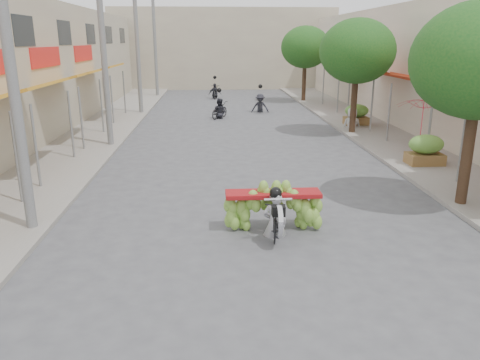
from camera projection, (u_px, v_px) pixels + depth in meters
name	position (u px, v px, depth m)	size (l,w,h in m)	color
ground	(281.00, 290.00, 8.36)	(120.00, 120.00, 0.00)	#545459
sidewalk_left	(90.00, 132.00, 22.27)	(4.00, 60.00, 0.12)	gray
sidewalk_right	(378.00, 129.00, 23.09)	(4.00, 60.00, 0.12)	gray
far_building	(223.00, 49.00, 43.68)	(20.00, 6.00, 7.00)	#B3A78E
utility_pole_near	(9.00, 53.00, 9.75)	(0.60, 0.24, 8.00)	slate
utility_pole_mid	(103.00, 47.00, 18.36)	(0.60, 0.24, 8.00)	slate
utility_pole_far	(137.00, 44.00, 26.96)	(0.60, 0.24, 8.00)	slate
utility_pole_back	(155.00, 43.00, 35.56)	(0.60, 0.24, 8.00)	slate
street_tree_mid	(357.00, 51.00, 20.97)	(3.40, 3.40, 5.25)	#3A2719
street_tree_far	(305.00, 47.00, 32.44)	(3.40, 3.40, 5.25)	#3A2719
produce_crate_mid	(426.00, 147.00, 16.16)	(1.20, 0.88, 1.16)	brown
produce_crate_far	(357.00, 113.00, 23.81)	(1.20, 0.88, 1.16)	brown
banana_motorbike	(274.00, 205.00, 10.64)	(2.20, 1.79, 1.94)	black
market_umbrella	(426.00, 97.00, 15.69)	(2.43, 2.43, 1.67)	red
pedestrian	(353.00, 107.00, 23.07)	(0.95, 0.57, 1.92)	silver
bg_motorbike_a	(219.00, 105.00, 26.40)	(1.30, 1.73, 1.95)	black
bg_motorbike_b	(260.00, 98.00, 28.56)	(1.10, 1.51, 1.95)	black
bg_motorbike_c	(215.00, 88.00, 35.37)	(1.01, 1.71, 1.95)	black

